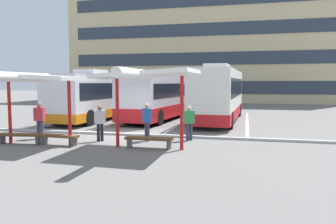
{
  "coord_description": "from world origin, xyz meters",
  "views": [
    {
      "loc": [
        6.21,
        -15.46,
        2.64
      ],
      "look_at": [
        2.09,
        1.83,
        1.04
      ],
      "focal_mm": 35.08,
      "sensor_mm": 36.0,
      "label": 1
    }
  ],
  "objects": [
    {
      "name": "ground_plane",
      "position": [
        0.0,
        0.0,
        0.0
      ],
      "size": [
        160.0,
        160.0,
        0.0
      ],
      "primitive_type": "plane",
      "color": "slate"
    },
    {
      "name": "waiting_shelter_0",
      "position": [
        -2.33,
        -3.54,
        2.81
      ],
      "size": [
        3.89,
        4.6,
        3.06
      ],
      "color": "red",
      "rests_on": "ground"
    },
    {
      "name": "waiting_passenger_2",
      "position": [
        -3.21,
        -1.97,
        0.99
      ],
      "size": [
        0.49,
        0.23,
        1.7
      ],
      "color": "#33384C",
      "rests_on": "ground"
    },
    {
      "name": "coach_bus_0",
      "position": [
        -4.05,
        6.55,
        1.65
      ],
      "size": [
        2.95,
        11.02,
        3.52
      ],
      "color": "silver",
      "rests_on": "ground"
    },
    {
      "name": "terminal_building",
      "position": [
        0.03,
        33.31,
        9.23
      ],
      "size": [
        36.61,
        12.81,
        21.2
      ],
      "color": "#D1BC8C",
      "rests_on": "ground"
    },
    {
      "name": "bench_1",
      "position": [
        -1.43,
        -3.26,
        0.34
      ],
      "size": [
        1.77,
        0.51,
        0.45
      ],
      "color": "brown",
      "rests_on": "ground"
    },
    {
      "name": "lane_stripe_3",
      "position": [
        6.31,
        6.63,
        0.0
      ],
      "size": [
        0.16,
        14.0,
        0.01
      ],
      "primitive_type": "cube",
      "color": "white",
      "rests_on": "ground"
    },
    {
      "name": "waiting_passenger_3",
      "position": [
        1.88,
        -1.39,
        0.99
      ],
      "size": [
        0.51,
        0.5,
        1.7
      ],
      "color": "#33384C",
      "rests_on": "ground"
    },
    {
      "name": "lane_stripe_1",
      "position": [
        -2.1,
        6.63,
        0.0
      ],
      "size": [
        0.16,
        14.0,
        0.01
      ],
      "primitive_type": "cube",
      "color": "white",
      "rests_on": "ground"
    },
    {
      "name": "coach_bus_1",
      "position": [
        0.3,
        7.97,
        1.6
      ],
      "size": [
        3.5,
        11.42,
        3.49
      ],
      "color": "silver",
      "rests_on": "ground"
    },
    {
      "name": "coach_bus_2",
      "position": [
        4.43,
        7.12,
        1.79
      ],
      "size": [
        2.89,
        10.85,
        3.8
      ],
      "color": "silver",
      "rests_on": "ground"
    },
    {
      "name": "waiting_shelter_1",
      "position": [
        2.45,
        -3.28,
        2.9
      ],
      "size": [
        3.68,
        4.98,
        3.16
      ],
      "color": "red",
      "rests_on": "ground"
    },
    {
      "name": "platform_kerb",
      "position": [
        0.0,
        -0.17,
        0.06
      ],
      "size": [
        44.0,
        0.24,
        0.12
      ],
      "primitive_type": "cube",
      "color": "#ADADA8",
      "rests_on": "ground"
    },
    {
      "name": "lane_stripe_0",
      "position": [
        -6.31,
        6.63,
        0.0
      ],
      "size": [
        0.16,
        14.0,
        0.01
      ],
      "primitive_type": "cube",
      "color": "white",
      "rests_on": "ground"
    },
    {
      "name": "bench_2",
      "position": [
        2.45,
        -2.99,
        0.34
      ],
      "size": [
        1.96,
        0.44,
        0.45
      ],
      "color": "brown",
      "rests_on": "ground"
    },
    {
      "name": "waiting_passenger_1",
      "position": [
        3.71,
        -0.81,
        0.9
      ],
      "size": [
        0.5,
        0.4,
        1.57
      ],
      "color": "#33384C",
      "rests_on": "ground"
    },
    {
      "name": "bench_0",
      "position": [
        -3.23,
        -3.36,
        0.34
      ],
      "size": [
        1.99,
        0.68,
        0.45
      ],
      "color": "brown",
      "rests_on": "ground"
    },
    {
      "name": "lane_stripe_2",
      "position": [
        2.1,
        6.63,
        0.0
      ],
      "size": [
        0.16,
        14.0,
        0.01
      ],
      "primitive_type": "cube",
      "color": "white",
      "rests_on": "ground"
    },
    {
      "name": "waiting_passenger_0",
      "position": [
        -0.15,
        -1.96,
        0.93
      ],
      "size": [
        0.5,
        0.46,
        1.62
      ],
      "color": "black",
      "rests_on": "ground"
    }
  ]
}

